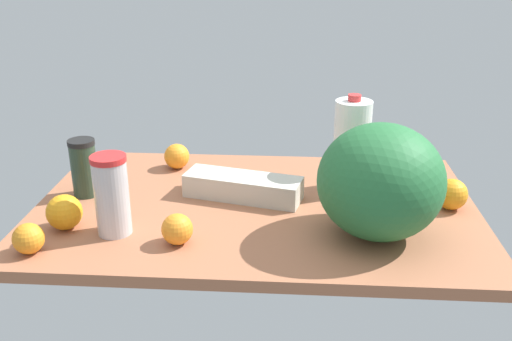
{
  "coord_description": "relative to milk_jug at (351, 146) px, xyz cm",
  "views": [
    {
      "loc": [
        9.55,
        -141.18,
        70.27
      ],
      "look_at": [
        0.0,
        0.0,
        13.0
      ],
      "focal_mm": 40.0,
      "sensor_mm": 36.0,
      "label": 1
    }
  ],
  "objects": [
    {
      "name": "countertop",
      "position": [
        -26.25,
        -12.21,
        -14.8
      ],
      "size": [
        120.0,
        76.0,
        3.0
      ],
      "primitive_type": "cube",
      "color": "#9F6143",
      "rests_on": "ground"
    },
    {
      "name": "milk_jug",
      "position": [
        0.0,
        0.0,
        0.0
      ],
      "size": [
        10.35,
        10.35,
        28.17
      ],
      "color": "white",
      "rests_on": "countertop"
    },
    {
      "name": "shaker_bottle",
      "position": [
        -74.77,
        -8.95,
        -5.06
      ],
      "size": [
        7.4,
        7.4,
        16.41
      ],
      "color": "#293E2D",
      "rests_on": "countertop"
    },
    {
      "name": "tumbler_cup",
      "position": [
        -59.97,
        -30.74,
        -3.13
      ],
      "size": [
        8.6,
        8.6,
        20.26
      ],
      "color": "silver",
      "rests_on": "countertop"
    },
    {
      "name": "egg_carton",
      "position": [
        -30.2,
        -7.91,
        -10.07
      ],
      "size": [
        34.19,
        17.68,
        6.47
      ],
      "primitive_type": "cube",
      "rotation": [
        0.0,
        0.0,
        -0.24
      ],
      "color": "beige",
      "rests_on": "countertop"
    },
    {
      "name": "watermelon",
      "position": [
        4.42,
        -27.33,
        0.76
      ],
      "size": [
        30.27,
        30.27,
        28.13
      ],
      "primitive_type": "ellipsoid",
      "color": "#256936",
      "rests_on": "countertop"
    },
    {
      "name": "orange_loose",
      "position": [
        -72.97,
        -29.39,
        -8.84
      ],
      "size": [
        8.93,
        8.93,
        8.93
      ],
      "primitive_type": "sphere",
      "color": "orange",
      "rests_on": "countertop"
    },
    {
      "name": "orange_beside_bowl",
      "position": [
        -76.75,
        -41.68,
        -9.67
      ],
      "size": [
        7.26,
        7.26,
        7.26
      ],
      "primitive_type": "sphere",
      "color": "orange",
      "rests_on": "countertop"
    },
    {
      "name": "orange_far_back",
      "position": [
        -43.43,
        -35.11,
        -9.53
      ],
      "size": [
        7.55,
        7.55,
        7.55
      ],
      "primitive_type": "sphere",
      "color": "orange",
      "rests_on": "countertop"
    },
    {
      "name": "orange_near_front",
      "position": [
        -53.05,
        12.95,
        -9.34
      ],
      "size": [
        7.93,
        7.93,
        7.93
      ],
      "primitive_type": "sphere",
      "color": "orange",
      "rests_on": "countertop"
    },
    {
      "name": "orange_by_jug",
      "position": [
        26.22,
        -11.29,
        -9.1
      ],
      "size": [
        8.41,
        8.41,
        8.41
      ],
      "primitive_type": "sphere",
      "color": "orange",
      "rests_on": "countertop"
    }
  ]
}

